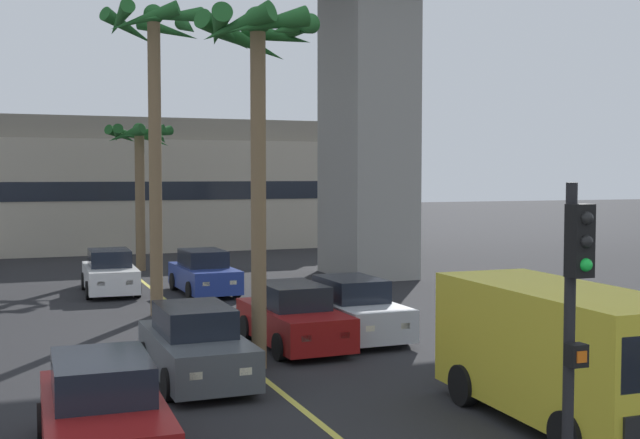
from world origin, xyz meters
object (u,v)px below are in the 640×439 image
(delivery_van, at_px, (560,350))
(car_queue_fifth, at_px, (110,273))
(car_queue_front, at_px, (196,347))
(palm_tree_near_median, at_px, (139,152))
(car_queue_fourth, at_px, (204,274))
(traffic_light_median_near, at_px, (574,325))
(palm_tree_mid_median, at_px, (258,69))
(car_queue_third, at_px, (352,310))
(car_queue_second, at_px, (103,415))
(palm_tree_far_median, at_px, (154,72))
(car_queue_sixth, at_px, (293,318))

(delivery_van, bearing_deg, car_queue_fifth, 106.22)
(car_queue_front, bearing_deg, palm_tree_near_median, 84.69)
(car_queue_fourth, distance_m, palm_tree_near_median, 9.14)
(delivery_van, distance_m, palm_tree_near_median, 25.61)
(traffic_light_median_near, relative_size, palm_tree_mid_median, 0.53)
(car_queue_front, height_order, car_queue_third, same)
(car_queue_second, xyz_separation_m, car_queue_third, (7.13, 7.23, 0.00))
(car_queue_fourth, bearing_deg, car_queue_fifth, 157.46)
(car_queue_second, bearing_deg, traffic_light_median_near, -51.37)
(car_queue_fourth, height_order, palm_tree_far_median, palm_tree_far_median)
(car_queue_fifth, distance_m, palm_tree_far_median, 8.47)
(car_queue_fifth, height_order, palm_tree_near_median, palm_tree_near_median)
(traffic_light_median_near, bearing_deg, palm_tree_far_median, 94.43)
(car_queue_fifth, height_order, car_queue_sixth, same)
(car_queue_second, bearing_deg, delivery_van, -6.91)
(car_queue_front, height_order, palm_tree_near_median, palm_tree_near_median)
(car_queue_fifth, bearing_deg, palm_tree_far_median, -81.48)
(traffic_light_median_near, bearing_deg, car_queue_fourth, 87.42)
(car_queue_third, relative_size, car_queue_fourth, 0.99)
(car_queue_third, relative_size, car_queue_fifth, 1.00)
(car_queue_second, height_order, palm_tree_mid_median, palm_tree_mid_median)
(car_queue_front, distance_m, traffic_light_median_near, 9.95)
(traffic_light_median_near, relative_size, palm_tree_far_median, 0.45)
(palm_tree_near_median, bearing_deg, car_queue_fifth, -107.42)
(car_queue_third, relative_size, palm_tree_near_median, 0.63)
(car_queue_second, distance_m, palm_tree_mid_median, 8.49)
(car_queue_second, height_order, delivery_van, delivery_van)
(car_queue_front, height_order, car_queue_sixth, same)
(palm_tree_mid_median, bearing_deg, car_queue_front, -159.01)
(palm_tree_near_median, relative_size, palm_tree_mid_median, 0.83)
(delivery_van, height_order, palm_tree_mid_median, palm_tree_mid_median)
(palm_tree_mid_median, distance_m, palm_tree_far_median, 7.62)
(car_queue_front, height_order, car_queue_fifth, same)
(car_queue_front, xyz_separation_m, delivery_van, (5.18, -5.13, 0.57))
(car_queue_fourth, bearing_deg, palm_tree_mid_median, -96.82)
(car_queue_sixth, distance_m, palm_tree_near_median, 18.10)
(car_queue_third, xyz_separation_m, car_queue_fourth, (-1.89, 9.07, 0.00))
(palm_tree_far_median, bearing_deg, palm_tree_mid_median, -82.63)
(car_queue_sixth, height_order, traffic_light_median_near, traffic_light_median_near)
(car_queue_third, xyz_separation_m, palm_tree_mid_median, (-3.26, -2.41, 5.83))
(car_queue_fifth, bearing_deg, car_queue_fourth, -22.54)
(delivery_van, xyz_separation_m, traffic_light_median_near, (-3.23, -4.42, 1.43))
(car_queue_third, bearing_deg, delivery_van, -87.47)
(car_queue_fourth, xyz_separation_m, palm_tree_far_median, (-2.35, -3.96, 6.60))
(car_queue_front, distance_m, car_queue_third, 5.68)
(car_queue_third, height_order, car_queue_fourth, same)
(car_queue_sixth, distance_m, palm_tree_far_median, 9.02)
(delivery_van, bearing_deg, car_queue_second, 173.09)
(car_queue_front, xyz_separation_m, car_queue_fifth, (-0.21, 13.37, 0.00))
(car_queue_third, bearing_deg, palm_tree_near_median, 99.91)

